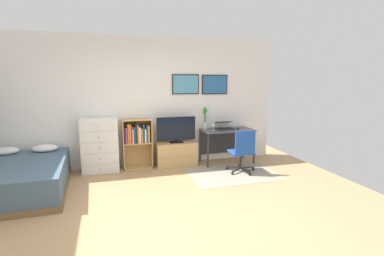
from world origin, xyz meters
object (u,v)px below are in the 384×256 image
bed (18,178)px  tv_stand (176,154)px  wine_glass (214,124)px  television (176,130)px  office_chair (243,150)px  laptop (224,126)px  bookshelf (137,139)px  computer_mouse (238,128)px  desk (226,135)px  dresser (100,146)px  bamboo_vase (205,117)px

bed → tv_stand: bed is taller
wine_glass → television: bearing=169.7°
tv_stand → wine_glass: (0.78, -0.16, 0.62)m
office_chair → laptop: laptop is taller
television → wine_glass: 0.80m
bed → bookshelf: bookshelf is taller
bed → computer_mouse: size_ratio=19.75×
tv_stand → laptop: 1.22m
desk → computer_mouse: (0.24, -0.11, 0.15)m
bed → bookshelf: bearing=20.6°
dresser → bamboo_vase: 2.28m
tv_stand → wine_glass: 1.01m
bed → computer_mouse: computer_mouse is taller
bed → desk: 4.03m
tv_stand → computer_mouse: bearing=-5.1°
dresser → computer_mouse: (2.91, -0.11, 0.22)m
dresser → bookshelf: bearing=4.5°
television → bamboo_vase: size_ratio=1.75×
bed → office_chair: office_chair is taller
desk → bed: bearing=-168.7°
laptop → bamboo_vase: bearing=162.0°
computer_mouse → bamboo_vase: 0.76m
dresser → laptop: 2.65m
television → laptop: (1.09, 0.01, 0.03)m
desk → dresser: bearing=-180.0°
bed → bookshelf: size_ratio=2.01×
dresser → office_chair: dresser is taller
television → desk: television is taller
tv_stand → computer_mouse: (1.36, -0.12, 0.51)m
tv_stand → office_chair: 1.44m
bed → television: television is taller
computer_mouse → bamboo_vase: bearing=161.0°
desk → bamboo_vase: bearing=163.9°
tv_stand → bamboo_vase: 1.02m
laptop → wine_glass: size_ratio=2.32×
bed → television: size_ratio=2.49×
television → office_chair: 1.45m
tv_stand → television: television is taller
dresser → office_chair: (2.68, -0.85, -0.07)m
office_chair → desk: bearing=94.4°
bamboo_vase → wine_glass: size_ratio=2.62×
tv_stand → bamboo_vase: size_ratio=1.82×
computer_mouse → wine_glass: 0.59m
bed → tv_stand: 2.93m
television → laptop: size_ratio=1.98×
office_chair → bed: bearing=-177.1°
bookshelf → office_chair: (1.95, -0.91, -0.16)m
tv_stand → laptop: (1.09, -0.01, 0.55)m
computer_mouse → dresser: bearing=177.9°
computer_mouse → television: bearing=175.8°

